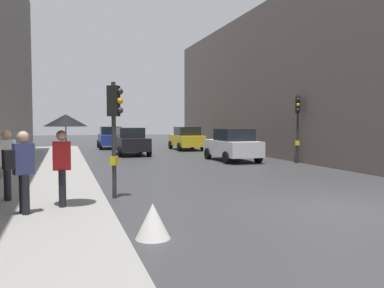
{
  "coord_description": "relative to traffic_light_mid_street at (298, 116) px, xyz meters",
  "views": [
    {
      "loc": [
        -6.35,
        -8.25,
        2.12
      ],
      "look_at": [
        -0.61,
        9.8,
        1.09
      ],
      "focal_mm": 37.65,
      "sensor_mm": 36.0,
      "label": 1
    }
  ],
  "objects": [
    {
      "name": "traffic_light_near_right",
      "position": [
        -10.07,
        -6.77,
        -0.21
      ],
      "size": [
        0.44,
        0.37,
        3.22
      ],
      "color": "#2D2D2D",
      "rests_on": "ground"
    },
    {
      "name": "sidewalk_kerb",
      "position": [
        -11.95,
        -3.74,
        -2.35
      ],
      "size": [
        3.13,
        40.0,
        0.16
      ],
      "primitive_type": "cube",
      "color": "gray",
      "rests_on": "ground"
    },
    {
      "name": "car_white_compact",
      "position": [
        -2.68,
        2.16,
        -1.55
      ],
      "size": [
        2.06,
        4.22,
        1.76
      ],
      "color": "silver",
      "rests_on": "ground"
    },
    {
      "name": "pedestrian_with_grey_backpack",
      "position": [
        -12.27,
        -8.81,
        -1.27
      ],
      "size": [
        0.66,
        0.46,
        1.77
      ],
      "color": "black",
      "rests_on": "sidewalk_kerb"
    },
    {
      "name": "pedestrian_with_black_backpack",
      "position": [
        -12.82,
        -7.03,
        -1.27
      ],
      "size": [
        0.64,
        0.4,
        1.77
      ],
      "color": "black",
      "rests_on": "sidewalk_kerb"
    },
    {
      "name": "ground_plane",
      "position": [
        -5.04,
        -9.74,
        -2.43
      ],
      "size": [
        120.0,
        120.0,
        0.0
      ],
      "primitive_type": "plane",
      "color": "#38383A"
    },
    {
      "name": "building_facade_right",
      "position": [
        6.31,
        6.81,
        2.28
      ],
      "size": [
        12.0,
        29.09,
        9.42
      ],
      "primitive_type": "cube",
      "color": "#5B514C",
      "rests_on": "ground"
    },
    {
      "name": "pedestrian_with_umbrella",
      "position": [
        -11.39,
        -8.23,
        -0.59
      ],
      "size": [
        1.0,
        1.0,
        2.14
      ],
      "color": "black",
      "rests_on": "sidewalk_kerb"
    },
    {
      "name": "traffic_light_mid_street",
      "position": [
        0.0,
        0.0,
        0.0
      ],
      "size": [
        0.35,
        0.45,
        3.52
      ],
      "color": "#2D2D2D",
      "rests_on": "ground"
    },
    {
      "name": "car_dark_suv",
      "position": [
        -7.32,
        7.91,
        -1.55
      ],
      "size": [
        2.08,
        4.23,
        1.76
      ],
      "color": "black",
      "rests_on": "ground"
    },
    {
      "name": "car_blue_van",
      "position": [
        -7.82,
        14.9,
        -1.55
      ],
      "size": [
        2.09,
        4.24,
        1.76
      ],
      "color": "navy",
      "rests_on": "ground"
    },
    {
      "name": "car_yellow_taxi",
      "position": [
        -2.51,
        11.35,
        -1.55
      ],
      "size": [
        2.06,
        4.22,
        1.76
      ],
      "color": "yellow",
      "rests_on": "ground"
    },
    {
      "name": "warning_sign_triangle",
      "position": [
        -9.89,
        -10.9,
        -2.1
      ],
      "size": [
        0.64,
        0.64,
        0.65
      ],
      "primitive_type": "cone",
      "color": "silver",
      "rests_on": "ground"
    }
  ]
}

